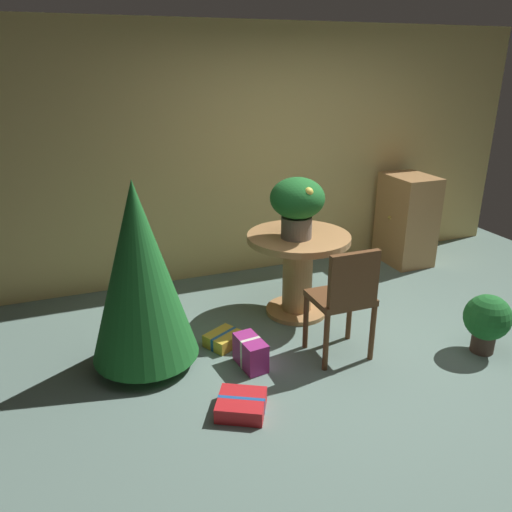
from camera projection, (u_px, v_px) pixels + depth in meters
ground_plane at (379, 362)px, 3.96m from camera, size 6.60×6.60×0.00m
back_wall_panel at (273, 153)px, 5.41m from camera, size 6.00×0.10×2.60m
round_dining_table at (298, 263)px, 4.59m from camera, size 0.93×0.93×0.77m
flower_vase at (297, 202)px, 4.30m from camera, size 0.47×0.47×0.53m
wooden_chair_near at (345, 296)px, 3.84m from camera, size 0.45×0.39×0.93m
holiday_tree at (140, 272)px, 3.68m from camera, size 0.81×0.81×1.47m
gift_box_red at (241, 405)px, 3.39m from camera, size 0.42×0.42×0.11m
gift_box_gold at (224, 339)px, 4.19m from camera, size 0.36×0.34×0.11m
gift_box_purple at (250, 353)px, 3.88m from camera, size 0.20×0.33×0.24m
wooden_cabinet at (407, 220)px, 5.79m from camera, size 0.49×0.61×1.03m
potted_plant at (487, 320)px, 4.02m from camera, size 0.37×0.37×0.50m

